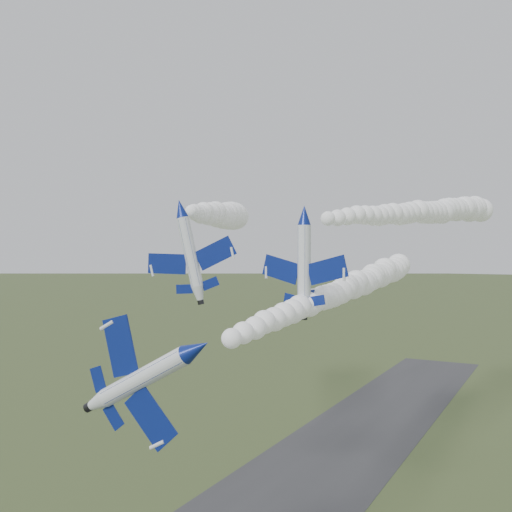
{
  "coord_description": "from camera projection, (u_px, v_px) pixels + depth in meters",
  "views": [
    {
      "loc": [
        37.12,
        -39.8,
        37.06
      ],
      "look_at": [
        5.2,
        18.77,
        36.63
      ],
      "focal_mm": 40.0,
      "sensor_mm": 36.0,
      "label": 1
    }
  ],
  "objects": [
    {
      "name": "jet_lead",
      "position": [
        196.0,
        349.0,
        44.02
      ],
      "size": [
        5.59,
        13.59,
        9.92
      ],
      "rotation": [
        0.0,
        1.08,
        0.07
      ],
      "color": "white"
    },
    {
      "name": "smoke_trail_jet_lead",
      "position": [
        346.0,
        289.0,
        80.12
      ],
      "size": [
        9.32,
        72.67,
        4.51
      ],
      "primitive_type": null,
      "rotation": [
        0.0,
        0.0,
        0.07
      ],
      "color": "white"
    },
    {
      "name": "jet_pair_right",
      "position": [
        304.0,
        215.0,
        65.57
      ],
      "size": [
        11.13,
        13.24,
        3.25
      ],
      "rotation": [
        0.0,
        0.0,
        -0.11
      ],
      "color": "white"
    },
    {
      "name": "smoke_trail_jet_pair_left",
      "position": [
        219.0,
        215.0,
        103.21
      ],
      "size": [
        26.52,
        53.22,
        5.75
      ],
      "primitive_type": null,
      "rotation": [
        0.0,
        0.0,
        0.39
      ],
      "color": "white"
    },
    {
      "name": "smoke_trail_jet_pair_right",
      "position": [
        425.0,
        212.0,
        98.37
      ],
      "size": [
        13.16,
        74.55,
        5.22
      ],
      "primitive_type": null,
      "rotation": [
        0.0,
        0.0,
        -0.11
      ],
      "color": "white"
    },
    {
      "name": "jet_pair_left",
      "position": [
        180.0,
        208.0,
        72.52
      ],
      "size": [
        11.21,
        13.15,
        3.95
      ],
      "rotation": [
        0.0,
        -0.21,
        0.39
      ],
      "color": "white"
    }
  ]
}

